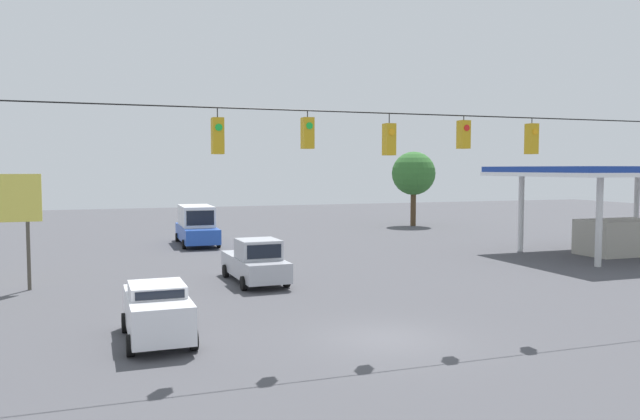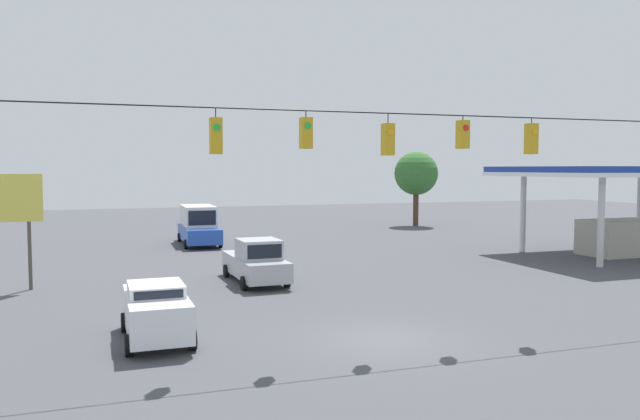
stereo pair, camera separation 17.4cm
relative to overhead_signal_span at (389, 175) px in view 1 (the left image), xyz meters
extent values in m
plane|color=#47474C|center=(0.00, -0.08, -5.19)|extent=(140.00, 140.00, 0.00)
cylinder|color=black|center=(0.00, 0.00, 1.92)|extent=(22.55, 0.04, 0.04)
cube|color=gold|center=(-5.33, 0.00, 1.21)|extent=(0.32, 0.36, 1.03)
cylinder|color=black|center=(-5.33, 0.00, 1.82)|extent=(0.03, 0.03, 0.19)
cylinder|color=orange|center=(-5.33, 0.19, 1.44)|extent=(0.20, 0.02, 0.20)
cube|color=gold|center=(-2.67, 0.00, 1.31)|extent=(0.32, 0.36, 0.91)
cylinder|color=black|center=(-2.67, 0.00, 1.84)|extent=(0.03, 0.03, 0.15)
cylinder|color=red|center=(-2.67, 0.19, 1.51)|extent=(0.20, 0.02, 0.20)
cube|color=gold|center=(0.00, 0.00, 1.11)|extent=(0.32, 0.36, 0.98)
cylinder|color=black|center=(0.00, 0.00, 1.76)|extent=(0.03, 0.03, 0.31)
cylinder|color=orange|center=(0.00, 0.19, 1.33)|extent=(0.20, 0.02, 0.20)
cube|color=gold|center=(2.67, 0.00, 1.25)|extent=(0.32, 0.36, 0.92)
cylinder|color=black|center=(2.67, 0.00, 1.82)|extent=(0.03, 0.03, 0.20)
cylinder|color=green|center=(2.67, 0.19, 1.46)|extent=(0.20, 0.02, 0.20)
cube|color=gold|center=(5.33, 0.00, 1.13)|extent=(0.32, 0.36, 1.02)
cylinder|color=black|center=(5.33, 0.00, 1.78)|extent=(0.03, 0.03, 0.28)
cylinder|color=green|center=(5.33, 0.19, 1.36)|extent=(0.20, 0.02, 0.20)
cube|color=#234CB2|center=(1.98, -26.85, -4.37)|extent=(2.46, 6.89, 1.00)
cube|color=silver|center=(1.98, -27.19, -3.16)|extent=(2.23, 4.42, 1.43)
cube|color=black|center=(2.02, -24.99, -3.16)|extent=(1.87, 0.06, 1.00)
cylinder|color=black|center=(3.19, -24.65, -4.87)|extent=(0.23, 0.64, 0.64)
cylinder|color=black|center=(0.86, -24.60, -4.87)|extent=(0.23, 0.64, 0.64)
cylinder|color=black|center=(3.11, -29.10, -4.87)|extent=(0.23, 0.64, 0.64)
cylinder|color=black|center=(0.78, -29.05, -4.87)|extent=(0.23, 0.64, 0.64)
cube|color=#A8AAB2|center=(1.60, -11.16, -4.42)|extent=(2.17, 5.57, 0.90)
cube|color=#A8AAB2|center=(1.58, -10.50, -3.52)|extent=(1.90, 2.04, 0.90)
cube|color=black|center=(1.55, -9.50, -3.52)|extent=(1.60, 0.07, 0.63)
cylinder|color=black|center=(2.54, -9.34, -4.87)|extent=(0.24, 0.65, 0.64)
cylinder|color=black|center=(0.55, -9.40, -4.87)|extent=(0.24, 0.65, 0.64)
cylinder|color=black|center=(2.66, -12.92, -4.87)|extent=(0.24, 0.65, 0.64)
cylinder|color=black|center=(0.66, -12.98, -4.87)|extent=(0.24, 0.65, 0.64)
cube|color=silver|center=(6.87, -2.30, -4.30)|extent=(1.85, 4.39, 1.14)
cube|color=silver|center=(6.87, -2.30, -3.56)|extent=(1.68, 1.94, 0.36)
cube|color=black|center=(6.86, -1.33, -3.56)|extent=(1.44, 0.03, 0.25)
cylinder|color=black|center=(7.76, -0.87, -4.87)|extent=(0.23, 0.64, 0.64)
cylinder|color=black|center=(5.96, -0.89, -4.87)|extent=(0.23, 0.64, 0.64)
cylinder|color=black|center=(7.79, -3.71, -4.87)|extent=(0.23, 0.64, 0.64)
cylinder|color=black|center=(5.99, -3.73, -4.87)|extent=(0.23, 0.64, 0.64)
cone|color=orange|center=(6.46, -4.44, -4.86)|extent=(0.43, 0.43, 0.67)
cone|color=orange|center=(6.56, -7.03, -4.86)|extent=(0.43, 0.43, 0.67)
cone|color=orange|center=(6.74, -9.75, -4.86)|extent=(0.43, 0.43, 0.67)
cube|color=navy|center=(-22.22, -12.74, 0.16)|extent=(13.91, 9.58, 0.35)
cube|color=white|center=(-22.22, -12.74, -0.14)|extent=(14.01, 9.68, 0.24)
cylinder|color=silver|center=(-27.09, -16.10, -2.61)|extent=(0.36, 0.36, 5.18)
cylinder|color=silver|center=(-17.35, -16.10, -2.61)|extent=(0.36, 0.36, 5.18)
cylinder|color=silver|center=(-17.35, -9.39, -2.61)|extent=(0.36, 0.36, 5.18)
cube|color=#B2AD9E|center=(-22.22, -12.74, -4.09)|extent=(4.87, 2.87, 2.20)
cylinder|color=#4C473D|center=(11.51, -12.66, -3.67)|extent=(0.16, 0.16, 3.06)
cylinder|color=#4C3823|center=(-19.44, -34.69, -3.28)|extent=(0.51, 0.51, 3.83)
sphere|color=#336B2D|center=(-19.44, -34.69, -0.25)|extent=(4.08, 4.08, 4.08)
camera|label=1|loc=(8.54, 17.55, 0.22)|focal=35.00mm
camera|label=2|loc=(8.37, 17.61, 0.22)|focal=35.00mm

